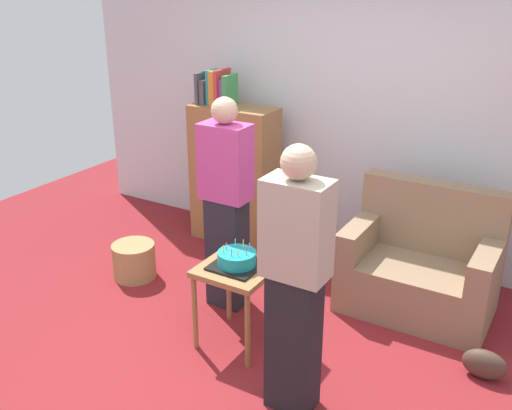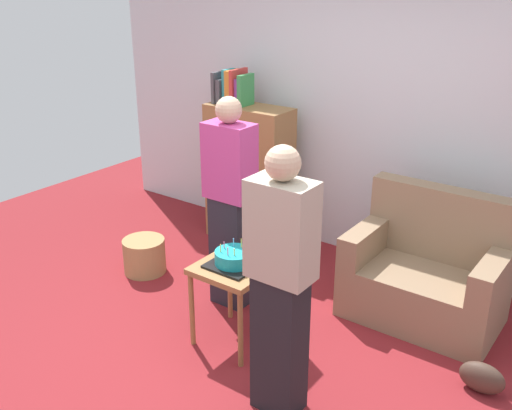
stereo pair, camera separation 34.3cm
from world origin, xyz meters
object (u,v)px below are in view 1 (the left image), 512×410
person_holding_cake (295,283)px  wicker_basket (134,261)px  couch (421,267)px  bookshelf (234,172)px  birthday_cake (237,260)px  person_blowing_candles (226,204)px  handbag (484,364)px  side_table (237,278)px

person_holding_cake → wicker_basket: bearing=-10.1°
couch → bookshelf: (-1.89, 0.32, 0.34)m
couch → person_holding_cake: bearing=-102.3°
wicker_basket → birthday_cake: bearing=-15.2°
bookshelf → person_blowing_candles: 1.19m
person_blowing_candles → handbag: (1.91, 0.07, -0.73)m
birthday_cake → handbag: size_ratio=1.14×
person_blowing_candles → handbag: size_ratio=5.82×
side_table → handbag: size_ratio=2.12×
side_table → birthday_cake: size_ratio=1.86×
handbag → bookshelf: bearing=159.2°
bookshelf → side_table: (0.94, -1.42, -0.18)m
birthday_cake → person_blowing_candles: size_ratio=0.20×
couch → birthday_cake: bearing=-130.9°
person_blowing_candles → handbag: person_blowing_candles is taller
handbag → side_table: bearing=-163.4°
couch → wicker_basket: bearing=-161.1°
birthday_cake → person_holding_cake: bearing=-31.3°
couch → handbag: couch is taller
bookshelf → person_holding_cake: 2.39m
side_table → birthday_cake: bearing=77.3°
bookshelf → handbag: bearing=-20.8°
couch → person_blowing_candles: person_blowing_candles is taller
side_table → birthday_cake: (0.00, 0.00, 0.14)m
bookshelf → birthday_cake: bookshelf is taller
couch → person_blowing_candles: 1.55m
bookshelf → wicker_basket: bearing=-106.4°
person_holding_cake → wicker_basket: (-1.88, 0.72, -0.68)m
bookshelf → birthday_cake: (0.94, -1.42, -0.04)m
wicker_basket → handbag: (2.83, 0.13, -0.05)m
person_blowing_candles → bookshelf: bearing=108.7°
side_table → person_blowing_candles: bearing=130.8°
birthday_cake → person_holding_cake: 0.76m
birthday_cake → handbag: 1.73m
birthday_cake → handbag: (1.57, 0.47, -0.54)m
person_holding_cake → handbag: person_holding_cake is taller
couch → wicker_basket: 2.34m
birthday_cake → couch: bearing=49.1°
side_table → person_blowing_candles: size_ratio=0.36×
bookshelf → person_blowing_candles: bearing=-59.8°
couch → birthday_cake: (-0.95, -1.10, 0.30)m
bookshelf → person_holding_cake: bearing=-49.0°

